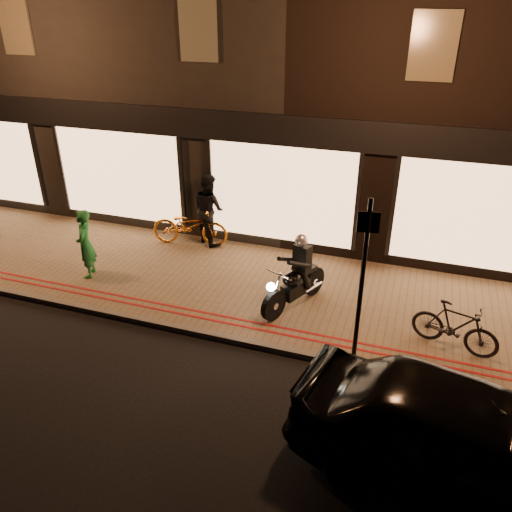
{
  "coord_description": "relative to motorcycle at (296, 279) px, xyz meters",
  "views": [
    {
      "loc": [
        3.12,
        -7.07,
        5.8
      ],
      "look_at": [
        0.17,
        1.58,
        1.1
      ],
      "focal_mm": 35.0,
      "sensor_mm": 36.0,
      "label": 1
    }
  ],
  "objects": [
    {
      "name": "sign_post",
      "position": [
        1.43,
        -1.27,
        1.06
      ],
      "size": [
        0.35,
        0.09,
        3.0
      ],
      "rotation": [
        0.0,
        0.0,
        0.15
      ],
      "color": "black",
      "rests_on": "sidewalk"
    },
    {
      "name": "motorcycle",
      "position": [
        0.0,
        0.0,
        0.0
      ],
      "size": [
        0.94,
        1.82,
        1.59
      ],
      "rotation": [
        0.0,
        0.0,
        -0.41
      ],
      "color": "black",
      "rests_on": "sidewalk"
    },
    {
      "name": "sidewalk",
      "position": [
        -1.04,
        0.48,
        -0.67
      ],
      "size": [
        50.0,
        4.0,
        0.12
      ],
      "primitive_type": "cube",
      "color": "#756248",
      "rests_on": "ground"
    },
    {
      "name": "kerb_stone",
      "position": [
        -1.04,
        -1.47,
        -0.67
      ],
      "size": [
        50.0,
        0.14,
        0.12
      ],
      "primitive_type": "cube",
      "color": "#59544C",
      "rests_on": "ground"
    },
    {
      "name": "ground",
      "position": [
        -1.04,
        -1.52,
        -0.73
      ],
      "size": [
        90.0,
        90.0,
        0.0
      ],
      "primitive_type": "plane",
      "color": "black",
      "rests_on": "ground"
    },
    {
      "name": "bicycle_gold",
      "position": [
        -3.33,
        1.96,
        -0.1
      ],
      "size": [
        2.07,
        1.02,
        1.04
      ],
      "primitive_type": "imported",
      "rotation": [
        0.0,
        0.0,
        1.74
      ],
      "color": "orange",
      "rests_on": "sidewalk"
    },
    {
      "name": "building_row",
      "position": [
        -1.04,
        7.47,
        3.51
      ],
      "size": [
        48.0,
        10.11,
        8.5
      ],
      "color": "black",
      "rests_on": "ground"
    },
    {
      "name": "red_kerb_lines",
      "position": [
        -1.04,
        -0.97,
        -0.61
      ],
      "size": [
        50.0,
        0.26,
        0.01
      ],
      "color": "maroon",
      "rests_on": "sidewalk"
    },
    {
      "name": "person_dark",
      "position": [
        -2.91,
        2.25,
        0.31
      ],
      "size": [
        1.14,
        1.08,
        1.86
      ],
      "primitive_type": "imported",
      "rotation": [
        0.0,
        0.0,
        2.56
      ],
      "color": "black",
      "rests_on": "sidewalk"
    },
    {
      "name": "bicycle_dark",
      "position": [
        3.08,
        -0.47,
        -0.15
      ],
      "size": [
        1.61,
        0.85,
        0.93
      ],
      "primitive_type": "imported",
      "rotation": [
        0.0,
        0.0,
        1.29
      ],
      "color": "black",
      "rests_on": "sidewalk"
    },
    {
      "name": "person_green",
      "position": [
        -4.81,
        -0.3,
        0.19
      ],
      "size": [
        0.6,
        0.69,
        1.61
      ],
      "primitive_type": "imported",
      "rotation": [
        0.0,
        0.0,
        -1.14
      ],
      "color": "#207936",
      "rests_on": "sidewalk"
    },
    {
      "name": "parked_car",
      "position": [
        3.19,
        -3.45,
        0.06
      ],
      "size": [
        4.95,
        2.76,
        1.59
      ],
      "primitive_type": "imported",
      "rotation": [
        0.0,
        0.0,
        1.37
      ],
      "color": "black",
      "rests_on": "ground"
    }
  ]
}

